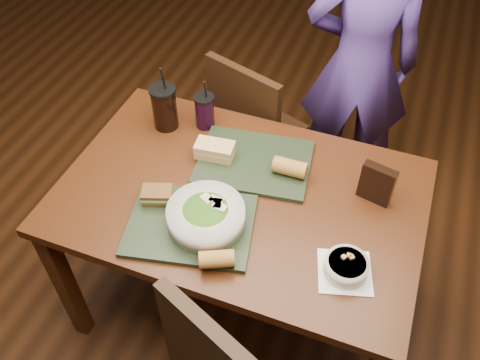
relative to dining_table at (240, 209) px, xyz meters
name	(u,v)px	position (x,y,z in m)	size (l,w,h in m)	color
ground	(240,300)	(0.00, 0.00, -0.66)	(6.00, 6.00, 0.00)	#381C0B
dining_table	(240,209)	(0.00, 0.00, 0.00)	(1.30, 0.85, 0.75)	#421F0D
chair_far	(249,129)	(-0.18, 0.61, -0.16)	(0.50, 0.51, 0.90)	black
diner	(360,65)	(0.24, 0.96, 0.09)	(0.55, 0.36, 1.49)	#4E338E
tray_near	(191,225)	(-0.10, -0.20, 0.10)	(0.42, 0.32, 0.02)	black
tray_far	(254,162)	(0.00, 0.16, 0.10)	(0.42, 0.32, 0.02)	black
salad_bowl	(206,215)	(-0.05, -0.18, 0.15)	(0.26, 0.26, 0.09)	silver
soup_bowl	(346,267)	(0.43, -0.19, 0.12)	(0.21, 0.21, 0.07)	white
sandwich_near	(157,195)	(-0.25, -0.15, 0.13)	(0.12, 0.10, 0.05)	#593819
sandwich_far	(215,150)	(-0.15, 0.13, 0.14)	(0.15, 0.09, 0.06)	tan
baguette_near	(217,259)	(0.04, -0.32, 0.14)	(0.06, 0.06, 0.11)	#AD7533
baguette_far	(290,167)	(0.14, 0.14, 0.14)	(0.06, 0.06, 0.12)	#AD7533
cup_cola	(164,107)	(-0.41, 0.24, 0.18)	(0.11, 0.11, 0.29)	black
cup_berry	(205,111)	(-0.27, 0.30, 0.16)	(0.08, 0.08, 0.22)	black
chip_bag	(377,184)	(0.45, 0.15, 0.17)	(0.12, 0.04, 0.15)	black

